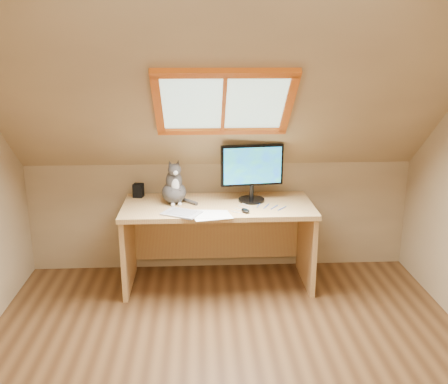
{
  "coord_description": "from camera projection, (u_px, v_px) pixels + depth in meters",
  "views": [
    {
      "loc": [
        -0.18,
        -2.64,
        2.03
      ],
      "look_at": [
        -0.0,
        1.0,
        0.95
      ],
      "focal_mm": 40.0,
      "sensor_mm": 36.0,
      "label": 1
    }
  ],
  "objects": [
    {
      "name": "ground",
      "position": [
        232.0,
        384.0,
        3.11
      ],
      "size": [
        3.5,
        3.5,
        0.0
      ],
      "primitive_type": "plane",
      "color": "brown",
      "rests_on": "ground"
    },
    {
      "name": "room_shell",
      "position": [
        235.0,
        164.0,
        2.62
      ],
      "size": [
        3.52,
        3.52,
        2.41
      ],
      "color": "tan",
      "rests_on": "ground"
    },
    {
      "name": "desk",
      "position": [
        218.0,
        226.0,
        4.35
      ],
      "size": [
        1.61,
        0.7,
        0.73
      ],
      "color": "tan",
      "rests_on": "ground"
    },
    {
      "name": "monitor",
      "position": [
        252.0,
        169.0,
        4.23
      ],
      "size": [
        0.54,
        0.23,
        0.49
      ],
      "color": "black",
      "rests_on": "desk"
    },
    {
      "name": "cat",
      "position": [
        174.0,
        187.0,
        4.22
      ],
      "size": [
        0.26,
        0.29,
        0.39
      ],
      "color": "#46413E",
      "rests_on": "desk"
    },
    {
      "name": "desk_speaker",
      "position": [
        138.0,
        190.0,
        4.41
      ],
      "size": [
        0.1,
        0.1,
        0.12
      ],
      "primitive_type": "cube",
      "rotation": [
        0.0,
        0.0,
        -0.19
      ],
      "color": "black",
      "rests_on": "desk"
    },
    {
      "name": "graphics_tablet",
      "position": [
        182.0,
        213.0,
        3.98
      ],
      "size": [
        0.35,
        0.32,
        0.01
      ],
      "primitive_type": "cube",
      "rotation": [
        0.0,
        0.0,
        -0.48
      ],
      "color": "#B2B2B7",
      "rests_on": "desk"
    },
    {
      "name": "mouse",
      "position": [
        245.0,
        211.0,
        4.01
      ],
      "size": [
        0.09,
        0.11,
        0.03
      ],
      "primitive_type": "ellipsoid",
      "rotation": [
        0.0,
        0.0,
        0.4
      ],
      "color": "black",
      "rests_on": "desk"
    },
    {
      "name": "papers",
      "position": [
        209.0,
        214.0,
        3.97
      ],
      "size": [
        0.33,
        0.27,
        0.0
      ],
      "color": "white",
      "rests_on": "desk"
    },
    {
      "name": "cables",
      "position": [
        259.0,
        207.0,
        4.12
      ],
      "size": [
        0.51,
        0.26,
        0.01
      ],
      "color": "silver",
      "rests_on": "desk"
    }
  ]
}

